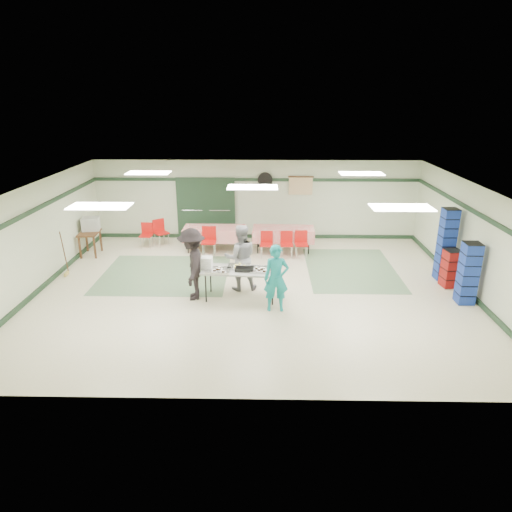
{
  "coord_description": "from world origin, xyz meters",
  "views": [
    {
      "loc": [
        0.3,
        -10.84,
        4.82
      ],
      "look_at": [
        0.09,
        -0.3,
        1.03
      ],
      "focal_mm": 32.0,
      "sensor_mm": 36.0,
      "label": 1
    }
  ],
  "objects_px": {
    "dining_table_a": "(283,234)",
    "crate_stack_blue_b": "(468,273)",
    "chair_loose_a": "(160,230)",
    "broom": "(64,253)",
    "serving_table": "(240,271)",
    "dining_table_b": "(215,233)",
    "volunteer_teal": "(276,278)",
    "printer_table": "(89,235)",
    "volunteer_dark": "(192,264)",
    "chair_loose_b": "(147,233)",
    "crate_stack_red": "(451,268)",
    "chair_b": "(267,241)",
    "office_printer": "(91,224)",
    "chair_a": "(287,241)",
    "volunteer_grey": "(240,258)",
    "chair_d": "(209,238)",
    "crate_stack_blue_a": "(446,245)",
    "chair_c": "(301,241)"
  },
  "relations": [
    {
      "from": "dining_table_a",
      "to": "crate_stack_blue_b",
      "type": "relative_size",
      "value": 1.28
    },
    {
      "from": "chair_loose_a",
      "to": "broom",
      "type": "relative_size",
      "value": 0.69
    },
    {
      "from": "serving_table",
      "to": "dining_table_b",
      "type": "xyz_separation_m",
      "value": [
        -1.02,
        3.65,
        -0.15
      ]
    },
    {
      "from": "volunteer_teal",
      "to": "broom",
      "type": "distance_m",
      "value": 6.16
    },
    {
      "from": "printer_table",
      "to": "crate_stack_blue_b",
      "type": "bearing_deg",
      "value": -21.98
    },
    {
      "from": "volunteer_dark",
      "to": "chair_loose_a",
      "type": "relative_size",
      "value": 2.03
    },
    {
      "from": "serving_table",
      "to": "chair_loose_a",
      "type": "xyz_separation_m",
      "value": [
        -2.88,
        4.11,
        -0.18
      ]
    },
    {
      "from": "volunteer_teal",
      "to": "dining_table_a",
      "type": "distance_m",
      "value": 4.29
    },
    {
      "from": "dining_table_a",
      "to": "chair_loose_b",
      "type": "relative_size",
      "value": 2.41
    },
    {
      "from": "crate_stack_red",
      "to": "chair_b",
      "type": "bearing_deg",
      "value": 155.0
    },
    {
      "from": "dining_table_a",
      "to": "office_printer",
      "type": "distance_m",
      "value": 6.06
    },
    {
      "from": "chair_a",
      "to": "crate_stack_blue_b",
      "type": "height_order",
      "value": "crate_stack_blue_b"
    },
    {
      "from": "chair_a",
      "to": "crate_stack_blue_b",
      "type": "distance_m",
      "value": 5.28
    },
    {
      "from": "printer_table",
      "to": "dining_table_a",
      "type": "bearing_deg",
      "value": 0.6
    },
    {
      "from": "dining_table_b",
      "to": "crate_stack_blue_b",
      "type": "bearing_deg",
      "value": -29.91
    },
    {
      "from": "volunteer_grey",
      "to": "chair_d",
      "type": "xyz_separation_m",
      "value": [
        -1.11,
        2.51,
        -0.29
      ]
    },
    {
      "from": "dining_table_b",
      "to": "crate_stack_red",
      "type": "distance_m",
      "value": 7.04
    },
    {
      "from": "serving_table",
      "to": "printer_table",
      "type": "xyz_separation_m",
      "value": [
        -4.86,
        3.12,
        -0.08
      ]
    },
    {
      "from": "chair_a",
      "to": "chair_d",
      "type": "height_order",
      "value": "chair_d"
    },
    {
      "from": "dining_table_b",
      "to": "serving_table",
      "type": "bearing_deg",
      "value": -73.81
    },
    {
      "from": "crate_stack_blue_a",
      "to": "dining_table_a",
      "type": "bearing_deg",
      "value": 151.61
    },
    {
      "from": "dining_table_a",
      "to": "chair_c",
      "type": "relative_size",
      "value": 2.38
    },
    {
      "from": "chair_loose_b",
      "to": "office_printer",
      "type": "bearing_deg",
      "value": -157.03
    },
    {
      "from": "volunteer_teal",
      "to": "chair_b",
      "type": "relative_size",
      "value": 1.97
    },
    {
      "from": "chair_loose_a",
      "to": "volunteer_grey",
      "type": "bearing_deg",
      "value": -90.22
    },
    {
      "from": "chair_loose_a",
      "to": "printer_table",
      "type": "xyz_separation_m",
      "value": [
        -1.98,
        -0.99,
        0.1
      ]
    },
    {
      "from": "chair_loose_a",
      "to": "broom",
      "type": "height_order",
      "value": "broom"
    },
    {
      "from": "dining_table_a",
      "to": "chair_d",
      "type": "relative_size",
      "value": 2.09
    },
    {
      "from": "crate_stack_blue_a",
      "to": "crate_stack_red",
      "type": "xyz_separation_m",
      "value": [
        0.0,
        -0.51,
        -0.49
      ]
    },
    {
      "from": "chair_loose_a",
      "to": "crate_stack_blue_b",
      "type": "height_order",
      "value": "crate_stack_blue_b"
    },
    {
      "from": "dining_table_a",
      "to": "volunteer_grey",
      "type": "bearing_deg",
      "value": -109.62
    },
    {
      "from": "crate_stack_red",
      "to": "volunteer_dark",
      "type": "bearing_deg",
      "value": -172.68
    },
    {
      "from": "chair_d",
      "to": "chair_loose_a",
      "type": "bearing_deg",
      "value": 148.17
    },
    {
      "from": "chair_d",
      "to": "chair_b",
      "type": "bearing_deg",
      "value": -1.84
    },
    {
      "from": "crate_stack_blue_a",
      "to": "chair_b",
      "type": "bearing_deg",
      "value": 160.17
    },
    {
      "from": "volunteer_dark",
      "to": "dining_table_a",
      "type": "xyz_separation_m",
      "value": [
        2.35,
        3.66,
        -0.32
      ]
    },
    {
      "from": "dining_table_a",
      "to": "chair_loose_b",
      "type": "height_order",
      "value": "chair_loose_b"
    },
    {
      "from": "dining_table_b",
      "to": "chair_c",
      "type": "height_order",
      "value": "chair_c"
    },
    {
      "from": "chair_d",
      "to": "crate_stack_blue_a",
      "type": "height_order",
      "value": "crate_stack_blue_a"
    },
    {
      "from": "chair_c",
      "to": "crate_stack_blue_b",
      "type": "bearing_deg",
      "value": -42.52
    },
    {
      "from": "dining_table_b",
      "to": "chair_loose_b",
      "type": "relative_size",
      "value": 2.44
    },
    {
      "from": "chair_c",
      "to": "chair_d",
      "type": "xyz_separation_m",
      "value": [
        -2.85,
        0.01,
        0.07
      ]
    },
    {
      "from": "chair_a",
      "to": "printer_table",
      "type": "height_order",
      "value": "chair_a"
    },
    {
      "from": "chair_loose_a",
      "to": "office_printer",
      "type": "bearing_deg",
      "value": 162.15
    },
    {
      "from": "chair_loose_b",
      "to": "crate_stack_red",
      "type": "distance_m",
      "value": 9.25
    },
    {
      "from": "chair_b",
      "to": "chair_loose_a",
      "type": "xyz_separation_m",
      "value": [
        -3.53,
        1.04,
        0.05
      ]
    },
    {
      "from": "dining_table_a",
      "to": "chair_c",
      "type": "bearing_deg",
      "value": -45.13
    },
    {
      "from": "dining_table_a",
      "to": "broom",
      "type": "distance_m",
      "value": 6.51
    },
    {
      "from": "crate_stack_blue_a",
      "to": "chair_d",
      "type": "bearing_deg",
      "value": 165.16
    },
    {
      "from": "volunteer_grey",
      "to": "chair_c",
      "type": "distance_m",
      "value": 3.07
    }
  ]
}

